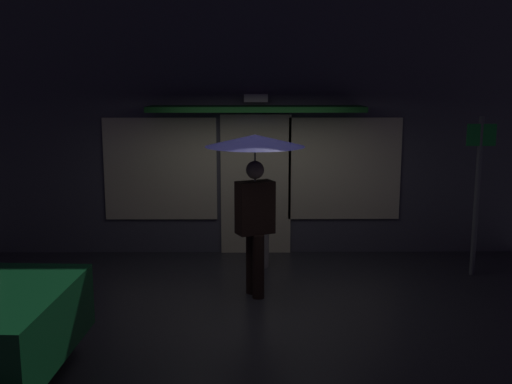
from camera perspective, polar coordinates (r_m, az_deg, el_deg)
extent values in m
plane|color=#26262B|center=(7.73, 0.10, -10.15)|extent=(18.00, 18.00, 0.00)
cube|color=#4C4C56|center=(9.61, -0.02, 6.45)|extent=(8.41, 0.30, 4.10)
cube|color=beige|center=(9.55, -0.02, 0.69)|extent=(1.10, 0.04, 2.20)
cube|color=beige|center=(9.62, -8.95, 2.14)|extent=(1.76, 0.04, 1.60)
cube|color=beige|center=(9.62, 8.30, 2.16)|extent=(1.76, 0.04, 1.60)
cube|color=white|center=(9.34, -0.01, 8.80)|extent=(0.36, 0.16, 0.12)
cube|color=#144C19|center=(9.09, 0.00, 7.81)|extent=(3.20, 0.70, 0.08)
cylinder|color=black|center=(7.70, 0.22, -7.01)|extent=(0.15, 0.15, 0.82)
cylinder|color=black|center=(7.87, -0.40, -6.61)|extent=(0.15, 0.15, 0.82)
cube|color=black|center=(7.60, -0.09, -1.46)|extent=(0.52, 0.41, 0.66)
cube|color=silver|center=(7.48, -0.50, -1.65)|extent=(0.14, 0.08, 0.53)
cube|color=red|center=(7.48, -0.50, -1.80)|extent=(0.06, 0.04, 0.42)
sphere|color=tan|center=(7.51, -0.09, 2.08)|extent=(0.23, 0.23, 0.23)
cylinder|color=slate|center=(7.51, -0.09, 2.07)|extent=(0.02, 0.02, 0.88)
cone|color=#14144C|center=(7.47, -0.09, 4.85)|extent=(1.23, 1.23, 0.15)
cylinder|color=black|center=(6.79, -20.24, -10.90)|extent=(0.65, 0.25, 0.64)
cylinder|color=#595B60|center=(8.97, 19.98, -0.47)|extent=(0.07, 0.07, 2.23)
cube|color=#198C33|center=(8.84, 20.37, 5.03)|extent=(0.40, 0.02, 0.30)
cylinder|color=#9E998E|center=(8.99, 0.52, -5.42)|extent=(0.22, 0.22, 0.52)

